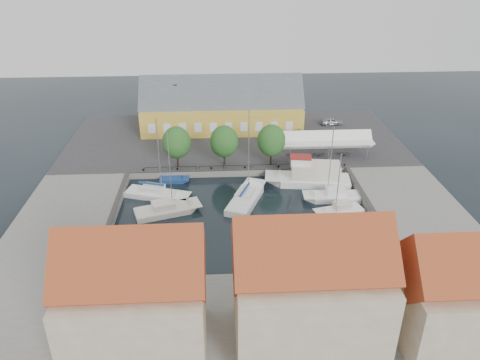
% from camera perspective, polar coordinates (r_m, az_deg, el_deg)
% --- Properties ---
extents(ground, '(140.00, 140.00, 0.00)m').
position_cam_1_polar(ground, '(60.70, 0.32, -3.84)').
color(ground, black).
rests_on(ground, ground).
extents(north_quay, '(56.00, 26.00, 1.00)m').
position_cam_1_polar(north_quay, '(81.07, -0.68, 4.84)').
color(north_quay, '#2D2D30').
rests_on(north_quay, ground).
extents(west_quay, '(12.00, 24.00, 1.00)m').
position_cam_1_polar(west_quay, '(61.55, -20.53, -4.75)').
color(west_quay, slate).
rests_on(west_quay, ground).
extents(east_quay, '(12.00, 24.00, 1.00)m').
position_cam_1_polar(east_quay, '(63.86, 20.59, -3.56)').
color(east_quay, slate).
rests_on(east_quay, ground).
extents(south_bank, '(56.00, 14.00, 1.00)m').
position_cam_1_polar(south_bank, '(43.72, 2.10, -17.53)').
color(south_bank, slate).
rests_on(south_bank, ground).
extents(quay_edge_fittings, '(56.00, 24.72, 0.40)m').
position_cam_1_polar(quay_edge_fittings, '(64.30, 0.08, -0.85)').
color(quay_edge_fittings, '#383533').
rests_on(quay_edge_fittings, north_quay).
extents(warehouse, '(28.56, 14.00, 9.55)m').
position_cam_1_polar(warehouse, '(84.66, -2.64, 8.63)').
color(warehouse, gold).
rests_on(warehouse, north_quay).
extents(tent_canopy, '(14.00, 4.00, 2.83)m').
position_cam_1_polar(tent_canopy, '(73.98, 10.55, 4.79)').
color(tent_canopy, white).
rests_on(tent_canopy, north_quay).
extents(quay_trees, '(18.20, 4.20, 6.30)m').
position_cam_1_polar(quay_trees, '(69.17, -1.94, 4.71)').
color(quay_trees, black).
rests_on(quay_trees, north_quay).
extents(car_silver, '(4.08, 1.91, 1.35)m').
position_cam_1_polar(car_silver, '(88.24, 11.11, 7.03)').
color(car_silver, '#999CA0').
rests_on(car_silver, north_quay).
extents(car_red, '(2.99, 3.81, 1.21)m').
position_cam_1_polar(car_red, '(76.28, -7.46, 4.03)').
color(car_red, '#5A1417').
rests_on(car_red, north_quay).
extents(center_sailboat, '(6.30, 10.09, 13.38)m').
position_cam_1_polar(center_sailboat, '(62.73, 0.74, -2.35)').
color(center_sailboat, white).
rests_on(center_sailboat, ground).
extents(trawler, '(12.60, 5.27, 5.00)m').
position_cam_1_polar(trawler, '(67.80, 8.64, 0.33)').
color(trawler, white).
rests_on(trawler, ground).
extents(east_boat_a, '(7.82, 2.83, 11.00)m').
position_cam_1_polar(east_boat_a, '(64.56, 11.24, -2.11)').
color(east_boat_a, white).
rests_on(east_boat_a, ground).
extents(east_boat_b, '(6.69, 3.55, 9.09)m').
position_cam_1_polar(east_boat_b, '(61.34, 12.06, -3.86)').
color(east_boat_b, white).
rests_on(east_boat_b, ground).
extents(west_boat_a, '(9.34, 5.22, 11.99)m').
position_cam_1_polar(west_boat_a, '(64.96, -10.19, -1.81)').
color(west_boat_a, white).
rests_on(west_boat_a, ground).
extents(west_boat_b, '(8.92, 5.34, 11.63)m').
position_cam_1_polar(west_boat_b, '(61.00, -8.98, -3.75)').
color(west_boat_b, beige).
rests_on(west_boat_b, ground).
extents(launch_sw, '(5.60, 3.83, 0.98)m').
position_cam_1_polar(launch_sw, '(53.76, -13.54, -9.15)').
color(launch_sw, white).
rests_on(launch_sw, ground).
extents(launch_nw, '(4.45, 1.88, 0.88)m').
position_cam_1_polar(launch_nw, '(68.76, -8.09, -0.10)').
color(launch_nw, navy).
rests_on(launch_nw, ground).
extents(townhouses, '(36.30, 8.50, 12.00)m').
position_cam_1_polar(townhouses, '(38.68, 5.48, -14.06)').
color(townhouses, beige).
rests_on(townhouses, south_bank).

